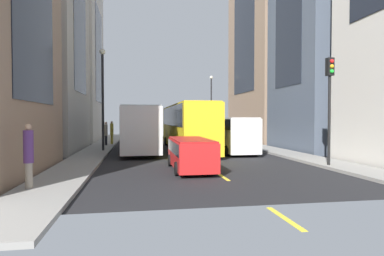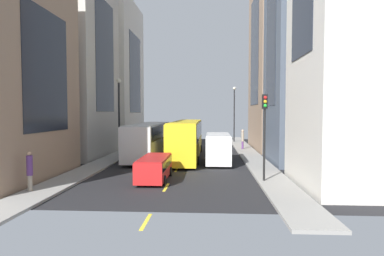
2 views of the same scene
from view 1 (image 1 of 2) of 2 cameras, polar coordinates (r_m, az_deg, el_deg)
The scene contains 27 objects.
ground_plane at distance 28.96m, azimuth -2.38°, elevation -3.34°, with size 39.48×39.48×0.00m, color black.
sidewalk_west at distance 28.88m, azimuth -15.64°, elevation -3.26°, with size 2.14×44.00×0.15m, color gray.
sidewalk_east at distance 30.52m, azimuth 10.15°, elevation -2.97°, with size 2.14×44.00×0.15m, color gray.
lane_stripe_0 at distance 8.81m, azimuth 15.82°, elevation -14.84°, with size 0.16×2.00×0.01m, color yellow.
lane_stripe_1 at distance 14.32m, azimuth 5.33°, elevation -8.40°, with size 0.16×2.00×0.01m, color yellow.
lane_stripe_2 at distance 20.11m, azimuth 0.88°, elevation -5.50°, with size 0.16×2.00×0.01m, color yellow.
lane_stripe_3 at distance 26.00m, azimuth -1.54°, elevation -3.89°, with size 0.16×2.00×0.01m, color yellow.
lane_stripe_4 at distance 31.93m, azimuth -3.07°, elevation -2.87°, with size 0.16×2.00×0.01m, color yellow.
lane_stripe_5 at distance 37.88m, azimuth -4.11°, elevation -2.17°, with size 0.16×2.00×0.01m, color yellow.
lane_stripe_6 at distance 43.85m, azimuth -4.87°, elevation -1.66°, with size 0.16×2.00×0.01m, color yellow.
lane_stripe_7 at distance 49.82m, azimuth -5.45°, elevation -1.27°, with size 0.16×2.00×0.01m, color yellow.
building_west_1 at distance 28.84m, azimuth -25.57°, elevation 16.66°, with size 6.57×9.90×20.12m.
building_west_2 at distance 41.16m, azimuth -21.37°, elevation 11.77°, with size 7.79×11.51×19.67m.
building_east_1 at distance 29.50m, azimuth 22.57°, elevation 18.58°, with size 6.80×7.94×22.33m.
building_east_2 at distance 39.08m, azimuth 15.03°, elevation 15.45°, with size 8.46×11.99×23.77m.
city_bus_white at distance 25.82m, azimuth -9.00°, elevation 0.51°, with size 2.80×12.13×3.35m.
streetcar_yellow at distance 26.52m, azimuth -1.06°, elevation 0.81°, with size 2.70×14.66×3.59m.
delivery_van_white at distance 23.66m, azimuth 7.35°, elevation -0.79°, with size 2.25×5.49×2.58m.
car_red_0 at distance 15.92m, azimuth -0.22°, elevation -4.12°, with size 1.90×4.76×1.53m.
car_black_1 at distance 44.50m, azimuth -8.85°, elevation -0.46°, with size 1.95×4.70×1.53m.
pedestrian_crossing_near at distance 30.17m, azimuth -14.73°, elevation -0.75°, with size 0.30×0.30×2.08m.
pedestrian_waiting_curb at distance 12.32m, azimuth -26.55°, elevation -4.04°, with size 0.32×0.32×2.18m.
pedestrian_walking_far at distance 31.38m, azimuth -13.77°, elevation -0.64°, with size 0.31×0.31×2.13m.
pedestrian_crossing_mid at distance 34.41m, azimuth 7.35°, elevation -0.27°, with size 0.32×0.32×2.27m.
traffic_light_near_corner at distance 18.05m, azimuth 22.84°, elevation 6.10°, with size 0.32×0.44×5.42m.
streetlamp_near at distance 25.32m, azimuth -15.26°, elevation 6.59°, with size 0.44×0.44×7.52m.
streetlamp_far at distance 43.35m, azimuth 3.36°, elevation 4.88°, with size 0.44×0.44×8.01m.
Camera 1 is at (-3.65, -28.62, 2.49)m, focal length 30.68 mm.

